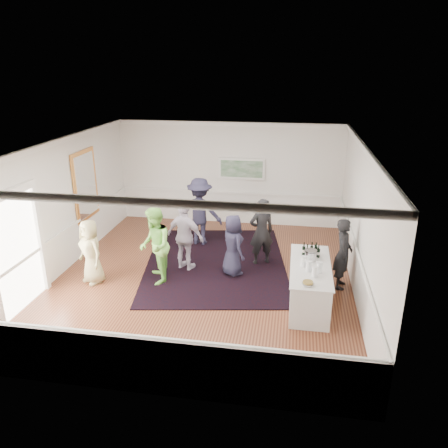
% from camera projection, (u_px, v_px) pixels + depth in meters
% --- Properties ---
extents(floor, '(8.00, 8.00, 0.00)m').
position_uv_depth(floor, '(204.00, 277.00, 10.50)').
color(floor, brown).
rests_on(floor, ground).
extents(ceiling, '(7.00, 8.00, 0.02)m').
position_uv_depth(ceiling, '(201.00, 145.00, 9.39)').
color(ceiling, white).
rests_on(ceiling, wall_back).
extents(wall_left, '(0.02, 8.00, 3.20)m').
position_uv_depth(wall_left, '(60.00, 207.00, 10.48)').
color(wall_left, white).
rests_on(wall_left, floor).
extents(wall_right, '(0.02, 8.00, 3.20)m').
position_uv_depth(wall_right, '(361.00, 223.00, 9.41)').
color(wall_right, white).
rests_on(wall_right, floor).
extents(wall_back, '(7.00, 0.02, 3.20)m').
position_uv_depth(wall_back, '(229.00, 174.00, 13.65)').
color(wall_back, white).
rests_on(wall_back, floor).
extents(wall_front, '(7.00, 0.02, 3.20)m').
position_uv_depth(wall_front, '(144.00, 305.00, 6.24)').
color(wall_front, white).
rests_on(wall_front, floor).
extents(wainscoting, '(7.00, 8.00, 1.00)m').
position_uv_depth(wainscoting, '(203.00, 259.00, 10.33)').
color(wainscoting, white).
rests_on(wainscoting, floor).
extents(mirror, '(0.05, 1.25, 1.85)m').
position_uv_depth(mirror, '(86.00, 185.00, 11.60)').
color(mirror, '#EA9845').
rests_on(mirror, wall_left).
extents(doorway, '(0.10, 1.78, 2.56)m').
position_uv_depth(doorway, '(16.00, 245.00, 8.77)').
color(doorway, white).
rests_on(doorway, wall_left).
extents(landscape_painting, '(1.44, 0.06, 0.66)m').
position_uv_depth(landscape_painting, '(242.00, 169.00, 13.47)').
color(landscape_painting, white).
rests_on(landscape_painting, wall_back).
extents(area_rug, '(4.20, 5.10, 0.02)m').
position_uv_depth(area_rug, '(216.00, 263.00, 11.26)').
color(area_rug, black).
rests_on(area_rug, floor).
extents(serving_table, '(0.84, 2.20, 0.89)m').
position_uv_depth(serving_table, '(309.00, 284.00, 9.24)').
color(serving_table, silver).
rests_on(serving_table, floor).
extents(bartender, '(0.46, 0.64, 1.65)m').
position_uv_depth(bartender, '(343.00, 254.00, 9.81)').
color(bartender, black).
rests_on(bartender, floor).
extents(guest_tan, '(0.90, 0.83, 1.54)m').
position_uv_depth(guest_tan, '(91.00, 252.00, 10.04)').
color(guest_tan, tan).
rests_on(guest_tan, floor).
extents(guest_green, '(0.95, 1.07, 1.82)m').
position_uv_depth(guest_green, '(155.00, 246.00, 10.01)').
color(guest_green, '#85D956').
rests_on(guest_green, floor).
extents(guest_lilac, '(1.10, 0.76, 1.74)m').
position_uv_depth(guest_lilac, '(185.00, 237.00, 10.65)').
color(guest_lilac, silver).
rests_on(guest_lilac, floor).
extents(guest_dark_a, '(1.28, 0.79, 1.92)m').
position_uv_depth(guest_dark_a, '(200.00, 212.00, 12.15)').
color(guest_dark_a, '#201E33').
rests_on(guest_dark_a, floor).
extents(guest_dark_b, '(0.75, 0.64, 1.74)m').
position_uv_depth(guest_dark_b, '(261.00, 232.00, 10.96)').
color(guest_dark_b, black).
rests_on(guest_dark_b, floor).
extents(guest_navy, '(0.83, 0.88, 1.51)m').
position_uv_depth(guest_navy, '(233.00, 245.00, 10.43)').
color(guest_navy, '#201E33').
rests_on(guest_navy, floor).
extents(wine_bottles, '(0.38, 0.21, 0.31)m').
position_uv_depth(wine_bottles, '(312.00, 249.00, 9.48)').
color(wine_bottles, black).
rests_on(wine_bottles, serving_table).
extents(juice_pitchers, '(0.43, 0.57, 0.24)m').
position_uv_depth(juice_pitchers, '(312.00, 266.00, 8.78)').
color(juice_pitchers, '#7CB641').
rests_on(juice_pitchers, serving_table).
extents(ice_bucket, '(0.26, 0.26, 0.25)m').
position_uv_depth(ice_bucket, '(311.00, 256.00, 9.26)').
color(ice_bucket, silver).
rests_on(ice_bucket, serving_table).
extents(nut_bowl, '(0.24, 0.24, 0.08)m').
position_uv_depth(nut_bowl, '(308.00, 283.00, 8.27)').
color(nut_bowl, white).
rests_on(nut_bowl, serving_table).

